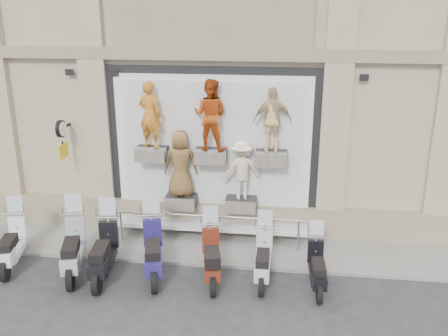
{
  "coord_description": "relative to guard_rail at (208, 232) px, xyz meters",
  "views": [
    {
      "loc": [
        1.87,
        -9.48,
        6.08
      ],
      "look_at": [
        0.43,
        1.9,
        2.24
      ],
      "focal_mm": 40.0,
      "sensor_mm": 36.0,
      "label": 1
    }
  ],
  "objects": [
    {
      "name": "scooter_b",
      "position": [
        -4.51,
        -1.48,
        0.32
      ],
      "size": [
        1.01,
        2.01,
        1.57
      ],
      "primitive_type": null,
      "rotation": [
        0.0,
        0.0,
        0.24
      ],
      "color": "white",
      "rests_on": "ground"
    },
    {
      "name": "building",
      "position": [
        0.0,
        5.0,
        5.54
      ],
      "size": [
        14.0,
        8.6,
        12.0
      ],
      "primitive_type": null,
      "color": "tan",
      "rests_on": "ground"
    },
    {
      "name": "scooter_e",
      "position": [
        -1.05,
        -1.46,
        0.4
      ],
      "size": [
        1.16,
        2.21,
        1.73
      ],
      "primitive_type": null,
      "rotation": [
        0.0,
        0.0,
        0.27
      ],
      "color": "navy",
      "rests_on": "ground"
    },
    {
      "name": "sidewalk",
      "position": [
        0.0,
        0.1,
        -0.43
      ],
      "size": [
        16.0,
        2.2,
        0.08
      ],
      "primitive_type": "cube",
      "color": "gray",
      "rests_on": "ground"
    },
    {
      "name": "scooter_c",
      "position": [
        -2.92,
        -1.61,
        0.4
      ],
      "size": [
        1.19,
        2.21,
        1.72
      ],
      "primitive_type": null,
      "rotation": [
        0.0,
        0.0,
        0.29
      ],
      "color": "#959BA1",
      "rests_on": "ground"
    },
    {
      "name": "scooter_d",
      "position": [
        -2.16,
        -1.68,
        0.38
      ],
      "size": [
        0.87,
        2.15,
        1.69
      ],
      "primitive_type": null,
      "rotation": [
        0.0,
        0.0,
        0.13
      ],
      "color": "black",
      "rests_on": "ground"
    },
    {
      "name": "clock_sign_bracket",
      "position": [
        -3.9,
        0.47,
        2.34
      ],
      "size": [
        0.1,
        0.8,
        1.02
      ],
      "color": "black",
      "rests_on": "ground"
    },
    {
      "name": "scooter_g",
      "position": [
        1.49,
        -1.38,
        0.28
      ],
      "size": [
        0.54,
        1.83,
        1.48
      ],
      "primitive_type": null,
      "rotation": [
        0.0,
        0.0,
        0.0
      ],
      "color": "#B8BAC0",
      "rests_on": "ground"
    },
    {
      "name": "scooter_f",
      "position": [
        0.32,
        -1.5,
        0.31
      ],
      "size": [
        0.9,
        1.99,
        1.56
      ],
      "primitive_type": null,
      "rotation": [
        0.0,
        0.0,
        0.18
      ],
      "color": "#601F10",
      "rests_on": "ground"
    },
    {
      "name": "guard_rail",
      "position": [
        0.0,
        0.0,
        0.0
      ],
      "size": [
        5.06,
        0.1,
        0.93
      ],
      "primitive_type": null,
      "color": "#9EA0A5",
      "rests_on": "ground"
    },
    {
      "name": "ground",
      "position": [
        0.0,
        -2.0,
        -0.47
      ],
      "size": [
        90.0,
        90.0,
        0.0
      ],
      "primitive_type": "plane",
      "color": "#2C2C2E",
      "rests_on": "ground"
    },
    {
      "name": "scooter_h",
      "position": [
        2.69,
        -1.55,
        0.23
      ],
      "size": [
        0.57,
        1.73,
        1.39
      ],
      "primitive_type": null,
      "rotation": [
        0.0,
        0.0,
        0.05
      ],
      "color": "black",
      "rests_on": "ground"
    },
    {
      "name": "shop_vitrine",
      "position": [
        0.03,
        0.74,
        1.96
      ],
      "size": [
        5.6,
        0.85,
        4.3
      ],
      "color": "black",
      "rests_on": "ground"
    }
  ]
}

